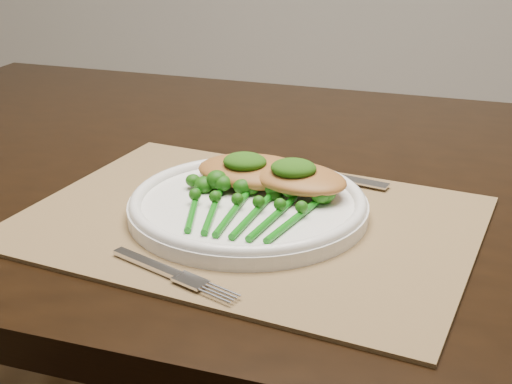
% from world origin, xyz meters
% --- Properties ---
extents(placemat, '(0.57, 0.47, 0.00)m').
position_xyz_m(placemat, '(0.09, -0.05, 0.75)').
color(placemat, olive).
rests_on(placemat, dining_table).
extents(dinner_plate, '(0.28, 0.28, 0.03)m').
position_xyz_m(dinner_plate, '(0.09, -0.04, 0.77)').
color(dinner_plate, white).
rests_on(dinner_plate, placemat).
extents(knife, '(0.20, 0.08, 0.01)m').
position_xyz_m(knife, '(0.13, 0.10, 0.76)').
color(knife, silver).
rests_on(knife, placemat).
extents(fork, '(0.15, 0.08, 0.00)m').
position_xyz_m(fork, '(0.06, -0.20, 0.76)').
color(fork, silver).
rests_on(fork, placemat).
extents(chicken_fillet_left, '(0.15, 0.12, 0.03)m').
position_xyz_m(chicken_fillet_left, '(0.09, 0.02, 0.79)').
color(chicken_fillet_left, '#A96D31').
rests_on(chicken_fillet_left, dinner_plate).
extents(chicken_fillet_right, '(0.15, 0.13, 0.03)m').
position_xyz_m(chicken_fillet_right, '(0.14, -0.00, 0.79)').
color(chicken_fillet_right, '#A96D31').
rests_on(chicken_fillet_right, dinner_plate).
extents(pesto_dollop_left, '(0.05, 0.04, 0.02)m').
position_xyz_m(pesto_dollop_left, '(0.08, 0.01, 0.80)').
color(pesto_dollop_left, '#163F09').
rests_on(pesto_dollop_left, chicken_fillet_left).
extents(pesto_dollop_right, '(0.05, 0.05, 0.02)m').
position_xyz_m(pesto_dollop_right, '(0.14, -0.01, 0.80)').
color(pesto_dollop_right, '#163F09').
rests_on(pesto_dollop_right, chicken_fillet_right).
extents(broccolini_bundle, '(0.15, 0.17, 0.04)m').
position_xyz_m(broccolini_bundle, '(0.09, -0.08, 0.77)').
color(broccolini_bundle, '#0D650D').
rests_on(broccolini_bundle, dinner_plate).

